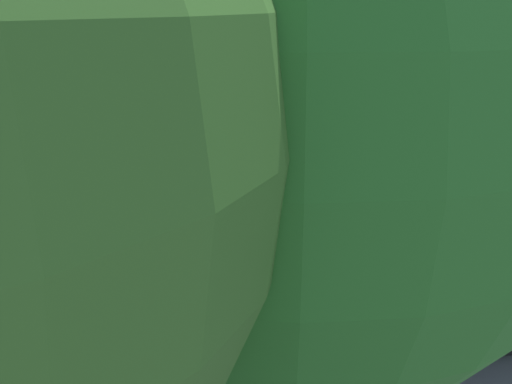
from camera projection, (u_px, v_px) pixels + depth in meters
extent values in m
plane|color=#4C4C51|center=(311.00, 226.00, 14.18)|extent=(80.00, 80.00, 0.00)
cube|color=#B7BABF|center=(311.00, 231.00, 8.78)|extent=(9.35, 2.83, 2.80)
cube|color=black|center=(285.00, 172.00, 9.78)|extent=(7.78, 0.32, 1.01)
cube|color=black|center=(347.00, 225.00, 7.44)|extent=(7.78, 0.32, 1.01)
cube|color=orange|center=(284.00, 236.00, 10.11)|extent=(8.15, 0.32, 0.28)
cube|color=black|center=(308.00, 329.00, 9.27)|extent=(8.61, 2.60, 0.45)
torus|color=black|center=(90.00, 305.00, 9.42)|extent=(1.01, 0.36, 1.00)
torus|color=black|center=(453.00, 261.00, 11.03)|extent=(1.01, 0.36, 1.00)
cylinder|color=black|center=(319.00, 246.00, 11.74)|extent=(0.12, 0.12, 0.79)
cube|color=black|center=(318.00, 266.00, 11.91)|extent=(0.10, 0.26, 0.10)
cylinder|color=black|center=(327.00, 246.00, 11.77)|extent=(0.12, 0.12, 0.79)
cube|color=black|center=(325.00, 265.00, 11.94)|extent=(0.10, 0.26, 0.10)
cube|color=black|center=(324.00, 211.00, 11.54)|extent=(0.38, 0.28, 0.66)
cylinder|color=black|center=(312.00, 211.00, 11.48)|extent=(0.09, 0.09, 0.63)
sphere|color=tan|center=(312.00, 227.00, 11.58)|extent=(0.09, 0.09, 0.09)
cylinder|color=black|center=(336.00, 210.00, 11.58)|extent=(0.09, 0.09, 0.63)
sphere|color=tan|center=(335.00, 225.00, 11.68)|extent=(0.09, 0.09, 0.09)
sphere|color=tan|center=(325.00, 188.00, 11.39)|extent=(0.24, 0.24, 0.24)
cylinder|color=black|center=(265.00, 243.00, 11.94)|extent=(0.14, 0.14, 0.77)
cube|color=black|center=(264.00, 262.00, 12.10)|extent=(0.14, 0.27, 0.10)
cylinder|color=black|center=(272.00, 242.00, 11.99)|extent=(0.14, 0.14, 0.77)
cube|color=black|center=(271.00, 260.00, 12.16)|extent=(0.14, 0.27, 0.10)
cube|color=black|center=(269.00, 209.00, 11.75)|extent=(0.42, 0.33, 0.64)
cylinder|color=black|center=(258.00, 210.00, 11.67)|extent=(0.10, 0.10, 0.61)
sphere|color=tan|center=(258.00, 225.00, 11.76)|extent=(0.10, 0.10, 0.09)
cylinder|color=black|center=(280.00, 207.00, 11.83)|extent=(0.10, 0.10, 0.61)
sphere|color=tan|center=(280.00, 222.00, 11.92)|extent=(0.10, 0.10, 0.09)
sphere|color=tan|center=(269.00, 187.00, 11.62)|extent=(0.26, 0.26, 0.23)
cylinder|color=black|center=(209.00, 249.00, 11.67)|extent=(0.15, 0.15, 0.77)
cube|color=black|center=(209.00, 268.00, 11.83)|extent=(0.17, 0.28, 0.10)
cylinder|color=black|center=(217.00, 247.00, 11.74)|extent=(0.15, 0.15, 0.77)
cube|color=black|center=(216.00, 266.00, 11.90)|extent=(0.17, 0.28, 0.10)
cube|color=#D8F233|center=(212.00, 214.00, 11.49)|extent=(0.44, 0.37, 0.64)
cube|color=silver|center=(212.00, 214.00, 11.49)|extent=(0.45, 0.38, 0.06)
cylinder|color=#D8F233|center=(201.00, 215.00, 11.37)|extent=(0.11, 0.11, 0.61)
sphere|color=tan|center=(201.00, 230.00, 11.47)|extent=(0.11, 0.11, 0.09)
cylinder|color=#D8F233|center=(224.00, 211.00, 11.59)|extent=(0.11, 0.11, 0.61)
sphere|color=tan|center=(224.00, 226.00, 11.69)|extent=(0.11, 0.11, 0.09)
sphere|color=tan|center=(212.00, 191.00, 11.35)|extent=(0.29, 0.29, 0.23)
torus|color=black|center=(344.00, 265.00, 11.35)|extent=(0.61, 0.16, 0.60)
cylinder|color=silver|center=(344.00, 265.00, 11.35)|extent=(0.13, 0.11, 0.12)
torus|color=black|center=(416.00, 260.00, 11.59)|extent=(0.61, 0.16, 0.60)
cylinder|color=silver|center=(416.00, 260.00, 11.59)|extent=(0.13, 0.13, 0.12)
cylinder|color=silver|center=(348.00, 248.00, 11.25)|extent=(0.32, 0.07, 0.67)
cube|color=white|center=(378.00, 247.00, 11.36)|extent=(0.85, 0.32, 0.36)
cube|color=black|center=(402.00, 242.00, 11.42)|extent=(0.53, 0.25, 0.20)
cylinder|color=silver|center=(398.00, 258.00, 11.35)|extent=(0.45, 0.10, 0.08)
cylinder|color=black|center=(351.00, 233.00, 11.17)|extent=(0.07, 0.58, 0.04)
torus|color=black|center=(195.00, 273.00, 11.02)|extent=(0.61, 0.18, 0.60)
cylinder|color=silver|center=(195.00, 273.00, 11.02)|extent=(0.13, 0.11, 0.12)
torus|color=black|center=(270.00, 263.00, 11.43)|extent=(0.61, 0.18, 0.60)
cylinder|color=silver|center=(270.00, 263.00, 11.43)|extent=(0.13, 0.13, 0.12)
cylinder|color=silver|center=(197.00, 255.00, 10.93)|extent=(0.32, 0.08, 0.67)
cube|color=#0C19B2|center=(229.00, 252.00, 11.10)|extent=(0.86, 0.34, 0.36)
cube|color=black|center=(254.00, 247.00, 11.23)|extent=(0.54, 0.26, 0.20)
cylinder|color=silver|center=(250.00, 263.00, 11.14)|extent=(0.45, 0.11, 0.08)
cylinder|color=black|center=(200.00, 240.00, 10.85)|extent=(0.08, 0.58, 0.04)
torus|color=black|center=(248.00, 196.00, 15.42)|extent=(0.60, 0.14, 0.60)
cylinder|color=silver|center=(248.00, 196.00, 15.42)|extent=(0.12, 0.10, 0.12)
torus|color=black|center=(210.00, 157.00, 14.90)|extent=(0.85, 0.15, 0.85)
cylinder|color=silver|center=(210.00, 157.00, 14.90)|extent=(0.12, 0.12, 0.12)
cylinder|color=silver|center=(257.00, 185.00, 15.38)|extent=(0.68, 0.07, 0.29)
cube|color=white|center=(241.00, 170.00, 15.17)|extent=(0.83, 0.30, 0.87)
cube|color=black|center=(230.00, 155.00, 15.00)|extent=(0.50, 0.23, 0.52)
cylinder|color=silver|center=(224.00, 164.00, 15.18)|extent=(0.36, 0.09, 0.39)
cylinder|color=black|center=(264.00, 176.00, 15.35)|extent=(0.05, 0.58, 0.04)
cube|color=black|center=(247.00, 160.00, 15.13)|extent=(0.48, 0.35, 0.52)
sphere|color=#0C59B2|center=(263.00, 166.00, 15.26)|extent=(0.27, 0.27, 0.26)
cylinder|color=black|center=(256.00, 170.00, 15.06)|extent=(0.46, 0.10, 0.19)
cylinder|color=black|center=(235.00, 166.00, 14.91)|extent=(0.37, 0.11, 0.34)
cylinder|color=black|center=(253.00, 166.00, 15.40)|extent=(0.46, 0.10, 0.19)
cylinder|color=black|center=(232.00, 162.00, 15.25)|extent=(0.37, 0.11, 0.34)
sphere|color=#256522|center=(291.00, 108.00, 4.35)|extent=(4.33, 4.33, 4.33)
cube|color=white|center=(446.00, 204.00, 15.67)|extent=(0.12, 4.59, 0.01)
cube|color=white|center=(342.00, 213.00, 15.05)|extent=(0.11, 3.69, 0.01)
cube|color=white|center=(228.00, 222.00, 14.42)|extent=(0.12, 4.84, 0.01)
cube|color=white|center=(105.00, 232.00, 13.80)|extent=(0.11, 4.24, 0.01)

